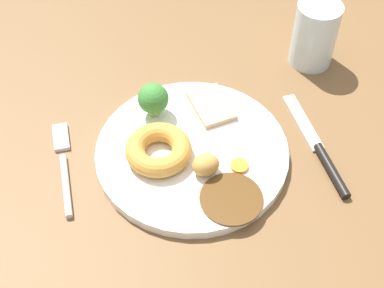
# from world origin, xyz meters

# --- Properties ---
(dining_table) EXTENTS (1.20, 0.84, 0.04)m
(dining_table) POSITION_xyz_m (0.00, 0.00, 0.02)
(dining_table) COLOR brown
(dining_table) RESTS_ON ground
(dinner_plate) EXTENTS (0.25, 0.25, 0.01)m
(dinner_plate) POSITION_xyz_m (-0.04, 0.02, 0.04)
(dinner_plate) COLOR white
(dinner_plate) RESTS_ON dining_table
(gravy_pool) EXTENTS (0.08, 0.08, 0.00)m
(gravy_pool) POSITION_xyz_m (-0.00, -0.07, 0.05)
(gravy_pool) COLOR #563819
(gravy_pool) RESTS_ON dinner_plate
(meat_slice_main) EXTENTS (0.06, 0.08, 0.01)m
(meat_slice_main) POSITION_xyz_m (-0.00, 0.09, 0.05)
(meat_slice_main) COLOR tan
(meat_slice_main) RESTS_ON dinner_plate
(yorkshire_pudding) EXTENTS (0.08, 0.08, 0.03)m
(yorkshire_pudding) POSITION_xyz_m (-0.08, 0.01, 0.06)
(yorkshire_pudding) COLOR #C68938
(yorkshire_pudding) RESTS_ON dinner_plate
(roast_potato_left) EXTENTS (0.04, 0.03, 0.03)m
(roast_potato_left) POSITION_xyz_m (-0.02, -0.02, 0.06)
(roast_potato_left) COLOR #BC8C42
(roast_potato_left) RESTS_ON dinner_plate
(carrot_coin_front) EXTENTS (0.02, 0.02, 0.00)m
(carrot_coin_front) POSITION_xyz_m (0.02, -0.02, 0.05)
(carrot_coin_front) COLOR orange
(carrot_coin_front) RESTS_ON dinner_plate
(broccoli_floret) EXTENTS (0.04, 0.04, 0.05)m
(broccoli_floret) POSITION_xyz_m (-0.08, 0.09, 0.08)
(broccoli_floret) COLOR #8CB766
(broccoli_floret) RESTS_ON dinner_plate
(fork) EXTENTS (0.03, 0.15, 0.01)m
(fork) POSITION_xyz_m (-0.20, 0.02, 0.04)
(fork) COLOR silver
(fork) RESTS_ON dining_table
(knife) EXTENTS (0.04, 0.19, 0.01)m
(knife) POSITION_xyz_m (0.13, -0.00, 0.04)
(knife) COLOR black
(knife) RESTS_ON dining_table
(water_glass) EXTENTS (0.07, 0.07, 0.10)m
(water_glass) POSITION_xyz_m (0.17, 0.18, 0.09)
(water_glass) COLOR silver
(water_glass) RESTS_ON dining_table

